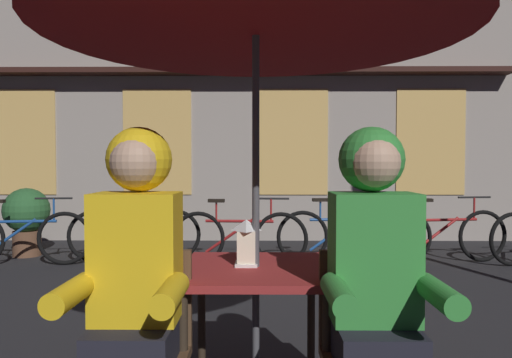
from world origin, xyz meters
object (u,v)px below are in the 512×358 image
object	(u,v)px
cafe_table	(256,287)
bicycle_third	(239,237)
chair_left	(140,346)
bicycle_nearest	(21,238)
bicycle_fourth	(342,235)
bicycle_fifth	(445,235)
potted_plant	(27,216)
lantern	(246,241)
chair_right	(371,347)
person_left_hooded	(135,264)
bicycle_second	(134,234)
person_right_hooded	(375,264)

from	to	relation	value
cafe_table	bicycle_third	xyz separation A→B (m)	(-0.23, 3.31, -0.29)
cafe_table	chair_left	bearing A→B (deg)	-142.45
bicycle_nearest	bicycle_fourth	distance (m)	3.97
bicycle_fifth	potted_plant	size ratio (longest dim) A/B	1.81
lantern	chair_right	xyz separation A→B (m)	(0.53, -0.38, -0.37)
person_left_hooded	bicycle_nearest	world-z (taller)	person_left_hooded
bicycle_nearest	bicycle_third	world-z (taller)	same
chair_left	bicycle_fifth	size ratio (longest dim) A/B	0.52
chair_left	potted_plant	size ratio (longest dim) A/B	0.95
bicycle_nearest	bicycle_second	xyz separation A→B (m)	(1.31, 0.29, 0.00)
cafe_table	lantern	xyz separation A→B (m)	(-0.05, 0.02, 0.22)
chair_left	person_right_hooded	xyz separation A→B (m)	(0.96, -0.06, 0.36)
chair_left	bicycle_third	distance (m)	3.69
chair_left	person_right_hooded	size ratio (longest dim) A/B	0.62
cafe_table	bicycle_fourth	distance (m)	3.66
bicycle_third	lantern	bearing A→B (deg)	-86.73
cafe_table	bicycle_nearest	size ratio (longest dim) A/B	0.44
person_left_hooded	person_right_hooded	bearing A→B (deg)	0.00
person_left_hooded	potted_plant	distance (m)	5.05
bicycle_nearest	potted_plant	world-z (taller)	potted_plant
cafe_table	bicycle_second	xyz separation A→B (m)	(-1.59, 3.54, -0.29)
cafe_table	bicycle_fourth	xyz separation A→B (m)	(1.06, 3.49, -0.29)
bicycle_nearest	bicycle_third	xyz separation A→B (m)	(2.66, 0.06, 0.00)
lantern	chair_right	size ratio (longest dim) A/B	0.27
bicycle_fifth	bicycle_third	bearing A→B (deg)	-176.50
lantern	chair_right	world-z (taller)	lantern
cafe_table	person_left_hooded	distance (m)	0.67
cafe_table	lantern	distance (m)	0.23
bicycle_fourth	potted_plant	distance (m)	4.22
lantern	bicycle_third	xyz separation A→B (m)	(-0.19, 3.29, -0.51)
chair_right	potted_plant	size ratio (longest dim) A/B	0.95
person_left_hooded	bicycle_nearest	bearing A→B (deg)	123.34
cafe_table	chair_right	bearing A→B (deg)	-37.55
person_right_hooded	bicycle_second	bearing A→B (deg)	117.57
bicycle_third	potted_plant	world-z (taller)	potted_plant
chair_right	bicycle_fifth	distance (m)	4.27
bicycle_second	chair_right	bearing A→B (deg)	-62.09
bicycle_second	potted_plant	size ratio (longest dim) A/B	1.82
person_right_hooded	lantern	bearing A→B (deg)	140.06
bicycle_nearest	bicycle_second	bearing A→B (deg)	12.30
cafe_table	bicycle_third	bearing A→B (deg)	94.06
bicycle_third	potted_plant	distance (m)	2.96
bicycle_second	bicycle_third	size ratio (longest dim) A/B	1.00
cafe_table	person_left_hooded	bearing A→B (deg)	-138.43
bicycle_fourth	cafe_table	bearing A→B (deg)	-106.93
cafe_table	bicycle_nearest	distance (m)	4.36
person_right_hooded	bicycle_third	size ratio (longest dim) A/B	0.83
chair_left	bicycle_nearest	world-z (taller)	chair_left
bicycle_nearest	bicycle_fourth	world-z (taller)	same
chair_left	bicycle_third	size ratio (longest dim) A/B	0.52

